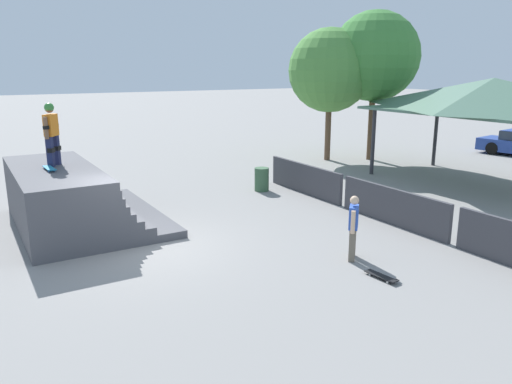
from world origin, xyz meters
The scene contains 11 objects.
ground_plane centered at (0.00, 0.00, 0.00)m, with size 160.00×160.00×0.00m, color gray.
quarter_pipe_ramp centered at (-2.76, -1.12, 0.76)m, with size 5.39×3.79×1.71m.
skater_on_deck centered at (-3.08, -1.34, 2.71)m, with size 0.70×0.56×1.74m.
skateboard_on_deck centered at (-2.46, -1.57, 1.76)m, with size 0.85×0.24×0.09m.
bystander_walking centered at (3.27, 4.07, 0.85)m, with size 0.51×0.50×1.53m.
skateboard_on_ground centered at (4.50, 3.83, 0.06)m, with size 0.82×0.27×0.09m.
barrier_fence centered at (1.81, 6.85, 0.53)m, with size 12.43×0.12×1.05m.
pavilion_shelter centered at (0.26, 13.17, 3.35)m, with size 9.22×4.50×4.02m.
tree_beside_pavilion centered at (-7.27, 11.76, 4.24)m, with size 3.90×3.90×6.20m.
tree_far_back centered at (-6.28, 13.59, 4.88)m, with size 4.17×4.17×6.97m.
trash_bin centered at (-3.52, 5.73, 0.42)m, with size 0.52×0.52×0.85m, color #385B3D.
Camera 1 is at (11.58, -3.52, 4.37)m, focal length 35.00 mm.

